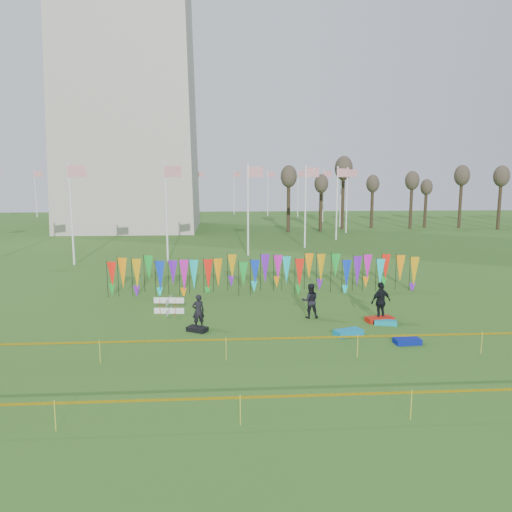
{
  "coord_description": "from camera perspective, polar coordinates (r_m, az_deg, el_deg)",
  "views": [
    {
      "loc": [
        -2.31,
        -19.78,
        6.9
      ],
      "look_at": [
        -0.53,
        6.0,
        2.77
      ],
      "focal_mm": 35.0,
      "sensor_mm": 36.0,
      "label": 1
    }
  ],
  "objects": [
    {
      "name": "person_right",
      "position": [
        24.82,
        14.07,
        -5.08
      ],
      "size": [
        1.27,
        1.01,
        1.9
      ],
      "primitive_type": "imported",
      "rotation": [
        0.0,
        0.0,
        3.52
      ],
      "color": "black",
      "rests_on": "ground"
    },
    {
      "name": "person_left",
      "position": [
        23.19,
        -6.61,
        -6.28
      ],
      "size": [
        0.67,
        0.56,
        1.57
      ],
      "primitive_type": "imported",
      "rotation": [
        0.0,
        0.0,
        3.43
      ],
      "color": "black",
      "rests_on": "ground"
    },
    {
      "name": "tree_line",
      "position": [
        72.43,
        24.56,
        7.69
      ],
      "size": [
        53.92,
        1.92,
        7.84
      ],
      "color": "#3C2F1E",
      "rests_on": "ground"
    },
    {
      "name": "ground",
      "position": [
        21.08,
        2.59,
        -10.05
      ],
      "size": [
        160.0,
        160.0,
        0.0
      ],
      "primitive_type": "plane",
      "color": "#305919",
      "rests_on": "ground"
    },
    {
      "name": "person_mid",
      "position": [
        24.76,
        6.21,
        -5.11
      ],
      "size": [
        0.84,
        0.52,
        1.72
      ],
      "primitive_type": "imported",
      "rotation": [
        0.0,
        0.0,
        3.13
      ],
      "color": "black",
      "rests_on": "ground"
    },
    {
      "name": "caution_tape_near",
      "position": [
        19.24,
        2.52,
        -9.5
      ],
      "size": [
        26.0,
        0.02,
        0.9
      ],
      "color": "#DEB004",
      "rests_on": "ground"
    },
    {
      "name": "caution_tape_far",
      "position": [
        14.59,
        4.82,
        -15.78
      ],
      "size": [
        26.0,
        0.02,
        0.9
      ],
      "color": "#DEB004",
      "rests_on": "ground"
    },
    {
      "name": "flagpole_ring",
      "position": [
        68.85,
        -13.81,
        6.4
      ],
      "size": [
        57.4,
        56.16,
        8.0
      ],
      "color": "white",
      "rests_on": "ground"
    },
    {
      "name": "kite_bag_turquoise",
      "position": [
        22.54,
        10.51,
        -8.59
      ],
      "size": [
        1.37,
        1.01,
        0.25
      ],
      "primitive_type": "cube",
      "rotation": [
        0.0,
        0.0,
        0.35
      ],
      "color": "#0C88BB",
      "rests_on": "ground"
    },
    {
      "name": "kite_bag_black",
      "position": [
        22.86,
        -6.73,
        -8.29
      ],
      "size": [
        1.04,
        0.9,
        0.21
      ],
      "primitive_type": "cube",
      "rotation": [
        0.0,
        0.0,
        -0.53
      ],
      "color": "black",
      "rests_on": "ground"
    },
    {
      "name": "kite_bag_teal",
      "position": [
        24.47,
        14.57,
        -7.37
      ],
      "size": [
        1.13,
        0.76,
        0.2
      ],
      "primitive_type": "cube",
      "rotation": [
        0.0,
        0.0,
        -0.28
      ],
      "color": "#0DA3BA",
      "rests_on": "ground"
    },
    {
      "name": "kite_bag_red",
      "position": [
        24.86,
        13.93,
        -7.04
      ],
      "size": [
        1.39,
        0.85,
        0.24
      ],
      "primitive_type": "cube",
      "rotation": [
        0.0,
        0.0,
        0.2
      ],
      "color": "red",
      "rests_on": "ground"
    },
    {
      "name": "banner_row",
      "position": [
        29.83,
        1.1,
        -1.76
      ],
      "size": [
        18.64,
        0.64,
        2.18
      ],
      "color": "black",
      "rests_on": "ground"
    },
    {
      "name": "kite_bag_blue",
      "position": [
        22.02,
        16.89,
        -9.29
      ],
      "size": [
        1.12,
        0.64,
        0.23
      ],
      "primitive_type": "cube",
      "rotation": [
        0.0,
        0.0,
        0.07
      ],
      "color": "#081A91",
      "rests_on": "ground"
    },
    {
      "name": "box_kite",
      "position": [
        25.76,
        -9.91,
        -5.61
      ],
      "size": [
        0.78,
        0.78,
        0.87
      ],
      "rotation": [
        0.0,
        0.0,
        -0.1
      ],
      "color": "red",
      "rests_on": "ground"
    }
  ]
}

